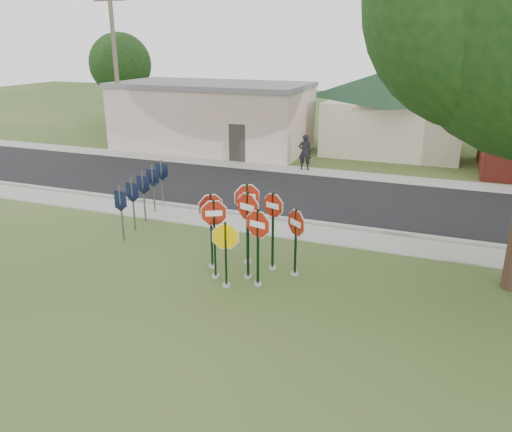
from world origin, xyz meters
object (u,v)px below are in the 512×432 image
at_px(pedestrian, 305,152).
at_px(stop_sign_center, 248,222).
at_px(stop_sign_left, 214,228).
at_px(stop_sign_yellow, 226,247).
at_px(utility_pole_near, 116,70).

bearing_deg(pedestrian, stop_sign_center, 87.68).
distance_m(stop_sign_left, pedestrian, 13.54).
xyz_separation_m(stop_sign_yellow, pedestrian, (-1.64, 13.88, -0.20)).
distance_m(stop_sign_center, pedestrian, 13.33).
bearing_deg(stop_sign_center, stop_sign_yellow, -117.71).
height_order(utility_pole_near, pedestrian, utility_pole_near).
bearing_deg(stop_sign_left, stop_sign_yellow, -36.53).
bearing_deg(stop_sign_center, utility_pole_near, 135.70).
distance_m(stop_sign_center, stop_sign_left, 0.98).
bearing_deg(stop_sign_left, stop_sign_center, 19.86).
xyz_separation_m(utility_pole_near, pedestrian, (12.18, -0.70, -3.95)).
relative_size(stop_sign_center, stop_sign_yellow, 1.35).
height_order(stop_sign_left, utility_pole_near, utility_pole_near).
relative_size(stop_sign_yellow, utility_pole_near, 0.22).
relative_size(stop_sign_left, pedestrian, 1.34).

